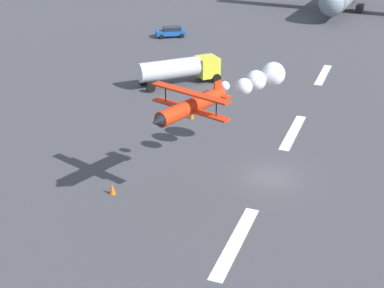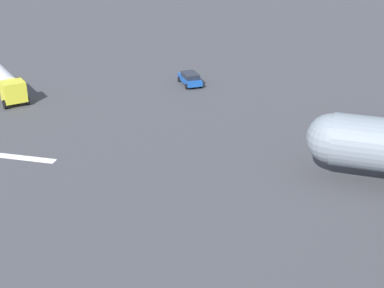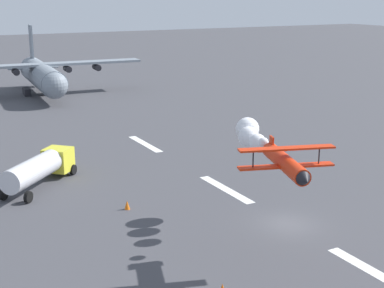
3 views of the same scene
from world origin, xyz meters
name	(u,v)px [view 1 (image 1 of 3)]	position (x,y,z in m)	size (l,w,h in m)	color
ground_plane	(270,177)	(0.00, 0.00, 0.00)	(440.00, 440.00, 0.00)	#424247
runway_stripe_2	(236,242)	(-8.88, 0.00, 0.01)	(8.00, 0.90, 0.01)	white
runway_stripe_3	(293,132)	(8.88, 0.00, 0.01)	(8.00, 0.90, 0.01)	white
runway_stripe_4	(323,75)	(26.65, 0.00, 0.01)	(8.00, 0.90, 0.01)	white
stunt_biplane_red	(237,88)	(-0.15, 2.77, 6.72)	(13.55, 7.24, 2.10)	red
fuel_tanker_truck	(180,69)	(17.61, 14.34, 1.74)	(8.17, 8.15, 2.90)	yellow
airport_staff_sedan	(171,32)	(36.90, 23.57, 0.81)	(3.79, 4.55, 1.52)	#194CA5
traffic_cone_near	(112,189)	(-6.42, 9.81, 0.38)	(0.44, 0.44, 0.75)	orange
traffic_cone_far	(192,115)	(8.67, 9.57, 0.38)	(0.44, 0.44, 0.75)	orange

